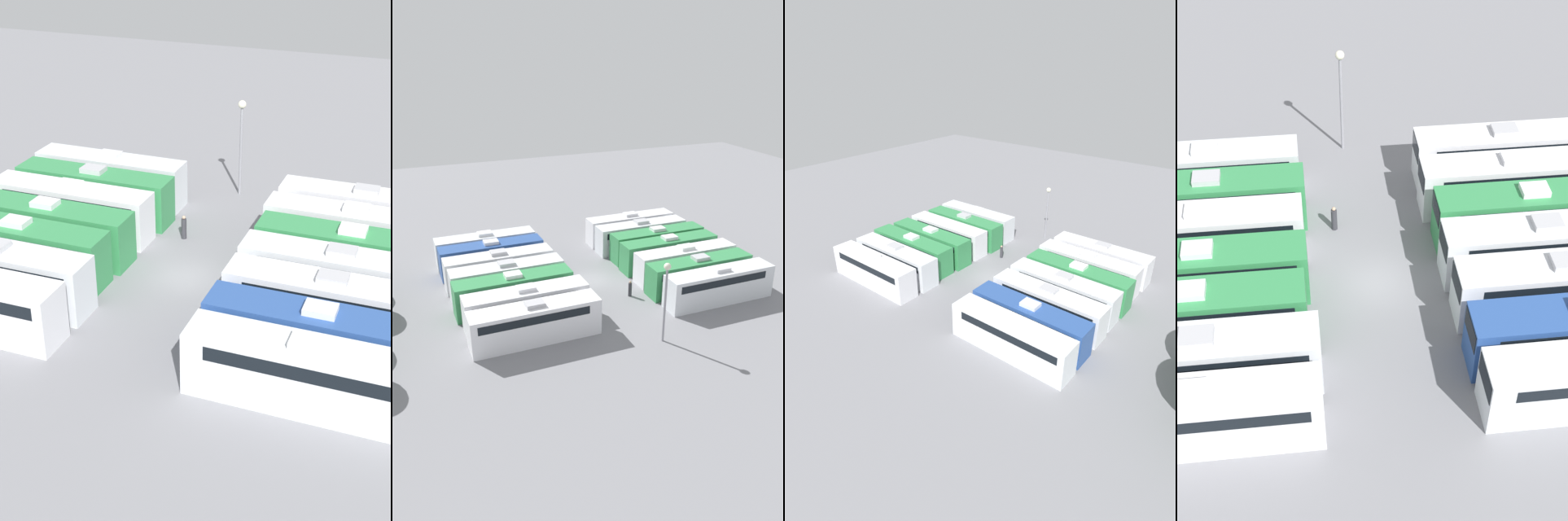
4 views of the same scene
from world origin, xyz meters
The scene contains 17 objects.
ground_plane centered at (0.00, 0.00, 0.00)m, with size 127.06×127.06×0.00m, color gray.
bus_0 centered at (-9.32, -9.59, 1.85)m, with size 2.51×11.41×3.72m.
bus_1 centered at (-6.21, -9.32, 1.85)m, with size 2.51×11.41×3.72m.
bus_2 centered at (-3.20, -9.55, 1.85)m, with size 2.51×11.41×3.72m.
bus_3 centered at (0.07, -9.45, 1.85)m, with size 2.51×11.41×3.72m.
bus_4 centered at (3.09, -9.65, 1.85)m, with size 2.51×11.41×3.72m.
bus_5 centered at (6.16, -9.10, 1.85)m, with size 2.51×11.41×3.72m.
bus_6 centered at (9.29, -9.17, 1.85)m, with size 2.51×11.41×3.72m.
bus_7 centered at (-9.31, 9.31, 1.85)m, with size 2.51×11.41×3.72m.
bus_8 centered at (-6.14, 9.17, 1.85)m, with size 2.51×11.41×3.72m.
bus_9 centered at (-2.96, 9.51, 1.85)m, with size 2.51×11.41×3.72m.
bus_10 centered at (-0.04, 9.40, 1.85)m, with size 2.51×11.41×3.72m.
bus_11 centered at (3.09, 9.51, 1.85)m, with size 2.51×11.41×3.72m.
bus_12 centered at (6.35, 9.54, 1.85)m, with size 2.51×11.41×3.72m.
bus_13 centered at (9.30, 9.60, 1.85)m, with size 2.51×11.41×3.72m.
worker_person centered at (-4.98, -2.03, 0.78)m, with size 0.36×0.36×1.68m.
light_pole centered at (-13.65, -0.82, 5.03)m, with size 0.60×0.60×7.36m.
Camera 2 is at (-45.95, 19.61, 23.83)m, focal length 35.00 mm.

